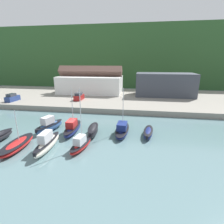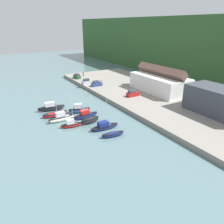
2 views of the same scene
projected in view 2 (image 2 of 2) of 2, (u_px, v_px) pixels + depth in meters
The scene contains 19 objects.
ground_plane at pixel (85, 119), 59.92m from camera, with size 320.00×320.00×0.00m, color slate.
quay_promenade at pixel (162, 100), 73.24m from camera, with size 103.19×31.83×1.31m.
harbor_clubhouse at pixel (160, 82), 78.93m from camera, with size 22.00×10.93×9.32m.
yacht_club_building at pixel (220, 102), 58.41m from camera, with size 18.11×8.99×7.16m.
moored_boat_0 at pixel (79, 110), 63.71m from camera, with size 3.42×6.64×2.81m.
moored_boat_1 at pixel (86, 115), 60.30m from camera, with size 2.22×7.36×7.96m.
moored_boat_2 at pixel (90, 120), 57.01m from camera, with size 2.08×5.36×1.66m.
moored_boat_3 at pixel (104, 126), 53.97m from camera, with size 2.42×7.57×7.92m.
moored_boat_4 at pixel (113, 134), 50.40m from camera, with size 2.15×5.64×1.05m.
moored_boat_5 at pixel (51, 107), 65.49m from camera, with size 3.14×8.30×2.64m.
moored_boat_6 at pixel (55, 114), 61.64m from camera, with size 2.85×7.40×5.67m.
moored_boat_7 at pixel (62, 118), 58.14m from camera, with size 1.75×7.21×2.79m.
moored_boat_8 at pixel (71, 124), 54.98m from camera, with size 2.55×5.63×8.76m.
parked_car_0 at pixel (87, 82), 89.23m from camera, with size 2.09×4.32×2.16m.
parked_car_1 at pixel (133, 94), 74.17m from camera, with size 1.90×4.24×2.16m.
parked_car_2 at pixel (77, 76), 98.53m from camera, with size 4.33×2.12×2.16m.
parked_car_3 at pixel (97, 84), 86.31m from camera, with size 1.95×4.26×2.16m.
person_on_quay at pixel (83, 74), 102.36m from camera, with size 0.40×0.40×2.14m.
dog_on_quay at pixel (101, 80), 93.84m from camera, with size 0.88×0.38×0.68m.
Camera 2 is at (50.73, -22.01, 24.32)m, focal length 35.00 mm.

